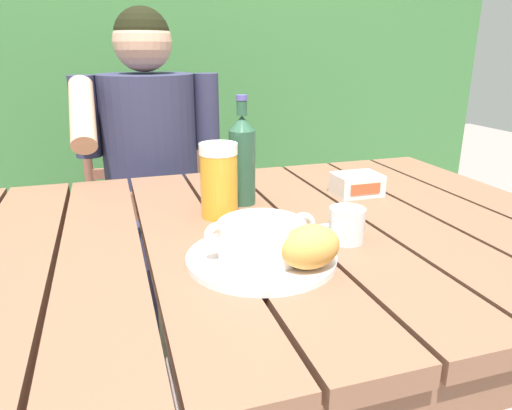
{
  "coord_description": "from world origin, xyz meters",
  "views": [
    {
      "loc": [
        -0.28,
        -0.87,
        1.1
      ],
      "look_at": [
        -0.02,
        -0.05,
        0.81
      ],
      "focal_mm": 32.93,
      "sensor_mm": 36.0,
      "label": 1
    }
  ],
  "objects": [
    {
      "name": "dining_table",
      "position": [
        0.0,
        0.0,
        0.66
      ],
      "size": [
        1.41,
        0.98,
        0.74
      ],
      "color": "brown",
      "rests_on": "ground_plane"
    },
    {
      "name": "hedge_backdrop",
      "position": [
        0.03,
        1.71,
        1.05
      ],
      "size": [
        3.43,
        0.8,
        2.53
      ],
      "color": "#3B723B",
      "rests_on": "ground_plane"
    },
    {
      "name": "chair_near_diner",
      "position": [
        -0.15,
        0.92,
        0.47
      ],
      "size": [
        0.48,
        0.41,
        0.92
      ],
      "color": "brown",
      "rests_on": "ground_plane"
    },
    {
      "name": "person_eating",
      "position": [
        -0.15,
        0.73,
        0.72
      ],
      "size": [
        0.48,
        0.47,
        1.23
      ],
      "color": "#30304E",
      "rests_on": "ground_plane"
    },
    {
      "name": "serving_plate",
      "position": [
        -0.04,
        -0.15,
        0.75
      ],
      "size": [
        0.27,
        0.27,
        0.01
      ],
      "color": "white",
      "rests_on": "dining_table"
    },
    {
      "name": "soup_bowl",
      "position": [
        -0.04,
        -0.15,
        0.79
      ],
      "size": [
        0.2,
        0.15,
        0.07
      ],
      "color": "white",
      "rests_on": "serving_plate"
    },
    {
      "name": "bread_roll",
      "position": [
        0.02,
        -0.22,
        0.79
      ],
      "size": [
        0.12,
        0.1,
        0.07
      ],
      "color": "gold",
      "rests_on": "serving_plate"
    },
    {
      "name": "beer_glass",
      "position": [
        -0.06,
        0.1,
        0.83
      ],
      "size": [
        0.08,
        0.08,
        0.17
      ],
      "color": "orange",
      "rests_on": "dining_table"
    },
    {
      "name": "beer_bottle",
      "position": [
        0.01,
        0.17,
        0.85
      ],
      "size": [
        0.06,
        0.06,
        0.26
      ],
      "color": "#275039",
      "rests_on": "dining_table"
    },
    {
      "name": "water_glass_small",
      "position": [
        0.14,
        -0.12,
        0.78
      ],
      "size": [
        0.07,
        0.07,
        0.07
      ],
      "color": "silver",
      "rests_on": "dining_table"
    },
    {
      "name": "butter_tub",
      "position": [
        0.31,
        0.15,
        0.77
      ],
      "size": [
        0.12,
        0.09,
        0.05
      ],
      "color": "white",
      "rests_on": "dining_table"
    },
    {
      "name": "table_knife",
      "position": [
        0.09,
        -0.04,
        0.75
      ],
      "size": [
        0.17,
        0.03,
        0.01
      ],
      "color": "silver",
      "rests_on": "dining_table"
    }
  ]
}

